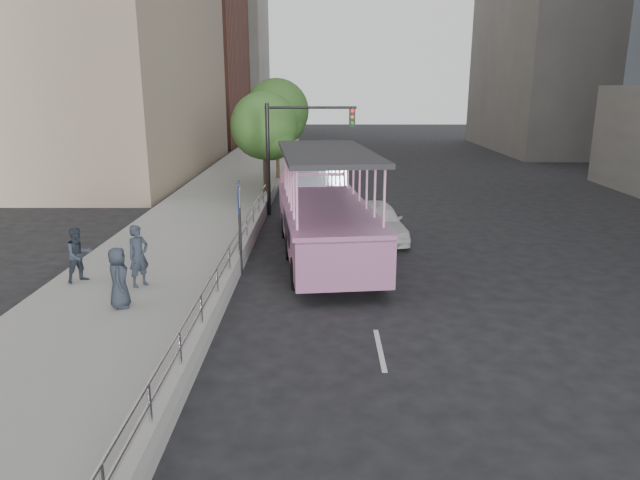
% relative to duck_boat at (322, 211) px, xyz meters
% --- Properties ---
extents(ground, '(160.00, 160.00, 0.00)m').
position_rel_duck_boat_xyz_m(ground, '(0.38, -6.65, -1.43)').
color(ground, black).
extents(sidewalk, '(5.50, 80.00, 0.30)m').
position_rel_duck_boat_xyz_m(sidewalk, '(-5.37, 3.35, -1.28)').
color(sidewalk, gray).
rests_on(sidewalk, ground).
extents(kerb_wall, '(0.24, 30.00, 0.36)m').
position_rel_duck_boat_xyz_m(kerb_wall, '(-2.74, -4.65, -0.95)').
color(kerb_wall, '#A3A39E').
rests_on(kerb_wall, sidewalk).
extents(guardrail, '(0.07, 22.00, 0.71)m').
position_rel_duck_boat_xyz_m(guardrail, '(-2.74, -4.65, -0.28)').
color(guardrail, silver).
rests_on(guardrail, kerb_wall).
extents(duck_boat, '(4.09, 11.83, 3.85)m').
position_rel_duck_boat_xyz_m(duck_boat, '(0.00, 0.00, 0.00)').
color(duck_boat, black).
rests_on(duck_boat, ground).
extents(car, '(2.43, 4.67, 1.52)m').
position_rel_duck_boat_xyz_m(car, '(2.20, 1.33, -0.67)').
color(car, silver).
rests_on(car, ground).
extents(pedestrian_near, '(0.75, 0.80, 1.82)m').
position_rel_duck_boat_xyz_m(pedestrian_near, '(-5.26, -5.11, -0.22)').
color(pedestrian_near, '#242B36').
rests_on(pedestrian_near, sidewalk).
extents(pedestrian_mid, '(1.00, 1.01, 1.64)m').
position_rel_duck_boat_xyz_m(pedestrian_mid, '(-7.16, -4.71, -0.31)').
color(pedestrian_mid, '#242B36').
rests_on(pedestrian_mid, sidewalk).
extents(pedestrian_far, '(0.71, 0.90, 1.62)m').
position_rel_duck_boat_xyz_m(pedestrian_far, '(-5.28, -6.74, -0.32)').
color(pedestrian_far, '#242B36').
rests_on(pedestrian_far, sidewalk).
extents(parking_sign, '(0.09, 0.69, 3.06)m').
position_rel_duck_boat_xyz_m(parking_sign, '(-2.60, -3.16, 0.46)').
color(parking_sign, black).
rests_on(parking_sign, ground).
extents(traffic_signal, '(4.20, 0.32, 5.20)m').
position_rel_duck_boat_xyz_m(traffic_signal, '(-1.32, 5.85, 2.07)').
color(traffic_signal, black).
rests_on(traffic_signal, ground).
extents(street_tree_near, '(3.52, 3.52, 5.72)m').
position_rel_duck_boat_xyz_m(street_tree_near, '(-2.92, 9.28, 2.39)').
color(street_tree_near, '#39271A').
rests_on(street_tree_near, ground).
extents(street_tree_far, '(3.97, 3.97, 6.45)m').
position_rel_duck_boat_xyz_m(street_tree_far, '(-2.72, 15.28, 2.88)').
color(street_tree_far, '#39271A').
rests_on(street_tree_far, ground).
extents(midrise_brick, '(18.00, 16.00, 26.00)m').
position_rel_duck_boat_xyz_m(midrise_brick, '(-17.62, 41.35, 11.57)').
color(midrise_brick, brown).
rests_on(midrise_brick, ground).
extents(midrise_stone_b, '(16.00, 14.00, 20.00)m').
position_rel_duck_boat_xyz_m(midrise_stone_b, '(-15.62, 57.35, 8.57)').
color(midrise_stone_b, gray).
rests_on(midrise_stone_b, ground).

